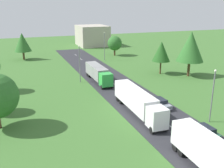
{
  "coord_description": "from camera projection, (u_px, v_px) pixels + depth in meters",
  "views": [
    {
      "loc": [
        -19.92,
        -4.58,
        16.89
      ],
      "look_at": [
        -1.59,
        43.25,
        1.04
      ],
      "focal_mm": 41.5,
      "sensor_mm": 36.0,
      "label": 1
    }
  ],
  "objects": [
    {
      "name": "road",
      "position": [
        168.0,
        125.0,
        37.74
      ],
      "size": [
        10.0,
        140.0,
        0.06
      ],
      "primitive_type": "cube",
      "color": "#2B2B30",
      "rests_on": "ground"
    },
    {
      "name": "lane_marking_centre",
      "position": [
        180.0,
        134.0,
        35.1
      ],
      "size": [
        0.16,
        123.45,
        0.01
      ],
      "color": "white",
      "rests_on": "road"
    },
    {
      "name": "truck_lead",
      "position": [
        215.0,
        158.0,
        25.9
      ],
      "size": [
        2.74,
        12.49,
        3.68
      ],
      "color": "green",
      "rests_on": "road"
    },
    {
      "name": "truck_second",
      "position": [
        138.0,
        101.0,
        41.09
      ],
      "size": [
        2.84,
        14.75,
        3.66
      ],
      "color": "white",
      "rests_on": "road"
    },
    {
      "name": "truck_third",
      "position": [
        98.0,
        73.0,
        58.4
      ],
      "size": [
        2.52,
        12.53,
        3.41
      ],
      "color": "green",
      "rests_on": "road"
    },
    {
      "name": "car_second",
      "position": [
        204.0,
        131.0,
        34.04
      ],
      "size": [
        1.99,
        4.32,
        1.58
      ],
      "color": "#19472D",
      "rests_on": "road"
    },
    {
      "name": "car_third",
      "position": [
        160.0,
        103.0,
        43.85
      ],
      "size": [
        1.91,
        4.34,
        1.52
      ],
      "color": "#8C939E",
      "rests_on": "road"
    },
    {
      "name": "lamppost_second",
      "position": [
        213.0,
        93.0,
        37.46
      ],
      "size": [
        0.36,
        0.36,
        8.08
      ],
      "color": "slate",
      "rests_on": "ground"
    },
    {
      "name": "lamppost_third",
      "position": [
        80.0,
        62.0,
        57.08
      ],
      "size": [
        0.36,
        0.36,
        8.32
      ],
      "color": "slate",
      "rests_on": "ground"
    },
    {
      "name": "lamppost_fourth",
      "position": [
        104.0,
        45.0,
        79.95
      ],
      "size": [
        0.36,
        0.36,
        8.73
      ],
      "color": "slate",
      "rests_on": "ground"
    },
    {
      "name": "tree_oak",
      "position": [
        22.0,
        42.0,
        80.69
      ],
      "size": [
        5.23,
        5.23,
        8.39
      ],
      "color": "#513823",
      "rests_on": "ground"
    },
    {
      "name": "tree_maple",
      "position": [
        191.0,
        47.0,
        61.43
      ],
      "size": [
        6.47,
        6.47,
        10.8
      ],
      "color": "#513823",
      "rests_on": "ground"
    },
    {
      "name": "tree_elm",
      "position": [
        161.0,
        51.0,
        63.92
      ],
      "size": [
        4.45,
        4.45,
        8.17
      ],
      "color": "#513823",
      "rests_on": "ground"
    },
    {
      "name": "tree_ash",
      "position": [
        115.0,
        43.0,
        87.65
      ],
      "size": [
        4.88,
        4.88,
        6.63
      ],
      "color": "#513823",
      "rests_on": "ground"
    },
    {
      "name": "distant_building",
      "position": [
        92.0,
        36.0,
        109.22
      ],
      "size": [
        11.74,
        13.69,
        8.31
      ],
      "primitive_type": "cube",
      "color": "#B2A899",
      "rests_on": "ground"
    }
  ]
}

